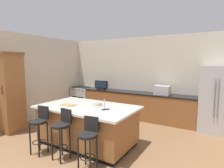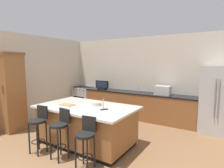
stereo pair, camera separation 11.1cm
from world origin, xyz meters
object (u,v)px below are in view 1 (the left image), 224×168
(cutting_board, at_px, (68,105))
(range_oven, at_px, (82,98))
(cabinet_tower, at_px, (10,91))
(bar_stool_right, at_px, (88,139))
(kitchen_island, at_px, (87,125))
(refrigerator, at_px, (216,99))
(tv_remote, at_px, (106,109))
(bar_stool_center, at_px, (62,130))
(tv_monitor, at_px, (101,85))
(microwave, at_px, (162,90))
(bar_stool_left, at_px, (40,126))
(fruit_bowl, at_px, (97,104))

(cutting_board, bearing_deg, range_oven, 123.82)
(cabinet_tower, relative_size, bar_stool_right, 2.32)
(kitchen_island, xyz_separation_m, bar_stool_right, (0.66, -0.81, 0.10))
(kitchen_island, bearing_deg, range_oven, 131.80)
(cabinet_tower, bearing_deg, kitchen_island, 10.44)
(refrigerator, distance_m, tv_remote, 3.20)
(range_oven, bearing_deg, bar_stool_right, -48.80)
(kitchen_island, xyz_separation_m, cutting_board, (-0.45, -0.17, 0.46))
(kitchen_island, xyz_separation_m, bar_stool_center, (0.00, -0.81, 0.14))
(range_oven, xyz_separation_m, tv_monitor, (0.97, -0.05, 0.60))
(bar_stool_center, bearing_deg, microwave, 76.79)
(refrigerator, distance_m, bar_stool_right, 3.77)
(bar_stool_left, height_order, fruit_bowl, bar_stool_left)
(refrigerator, xyz_separation_m, tv_remote, (-2.02, -2.48, 0.00))
(kitchen_island, relative_size, fruit_bowl, 10.06)
(cabinet_tower, height_order, bar_stool_left, cabinet_tower)
(fruit_bowl, bearing_deg, bar_stool_left, -125.54)
(refrigerator, relative_size, cutting_board, 5.30)
(cabinet_tower, height_order, bar_stool_right, cabinet_tower)
(refrigerator, distance_m, bar_stool_left, 4.58)
(tv_monitor, bearing_deg, bar_stool_right, -59.45)
(range_oven, relative_size, cutting_board, 2.67)
(refrigerator, distance_m, cutting_board, 3.98)
(tv_monitor, height_order, cutting_board, tv_monitor)
(refrigerator, relative_size, bar_stool_center, 1.83)
(tv_remote, height_order, cutting_board, tv_remote)
(refrigerator, height_order, fruit_bowl, refrigerator)
(microwave, bearing_deg, bar_stool_left, -116.23)
(range_oven, xyz_separation_m, cutting_board, (1.78, -2.65, 0.46))
(tv_monitor, relative_size, cutting_board, 1.62)
(refrigerator, bearing_deg, tv_remote, -129.19)
(microwave, height_order, cutting_board, microwave)
(tv_monitor, distance_m, tv_remote, 3.09)
(bar_stool_left, bearing_deg, fruit_bowl, 49.61)
(fruit_bowl, bearing_deg, tv_monitor, 122.15)
(bar_stool_center, relative_size, fruit_bowl, 4.40)
(cabinet_tower, relative_size, tv_monitor, 3.92)
(bar_stool_right, bearing_deg, kitchen_island, 121.69)
(refrigerator, distance_m, fruit_bowl, 3.29)
(bar_stool_left, height_order, bar_stool_center, bar_stool_center)
(cabinet_tower, bearing_deg, range_oven, 86.93)
(cutting_board, bearing_deg, cabinet_tower, -172.02)
(refrigerator, relative_size, tv_remote, 10.87)
(bar_stool_right, bearing_deg, bar_stool_center, 172.48)
(microwave, bearing_deg, cutting_board, -119.68)
(microwave, height_order, bar_stool_left, microwave)
(tv_monitor, relative_size, bar_stool_right, 0.59)
(bar_stool_right, bearing_deg, cabinet_tower, 165.43)
(cabinet_tower, height_order, tv_monitor, cabinet_tower)
(fruit_bowl, xyz_separation_m, cutting_board, (-0.61, -0.35, -0.03))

